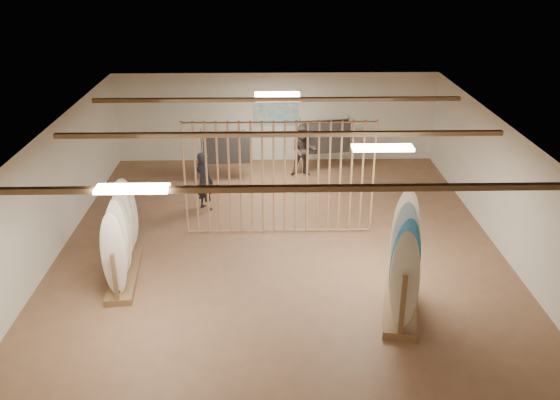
{
  "coord_description": "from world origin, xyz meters",
  "views": [
    {
      "loc": [
        -0.27,
        -12.03,
        6.47
      ],
      "look_at": [
        0.0,
        0.0,
        1.2
      ],
      "focal_mm": 38.0,
      "sensor_mm": 36.0,
      "label": 1
    }
  ],
  "objects_px": {
    "clothing_rack_a": "(226,148)",
    "rack_right": "(403,279)",
    "shopper_a": "(204,177)",
    "rack_left": "(122,248)",
    "clothing_rack_b": "(326,137)",
    "shopper_b": "(304,147)"
  },
  "relations": [
    {
      "from": "clothing_rack_a",
      "to": "shopper_a",
      "type": "distance_m",
      "value": 2.1
    },
    {
      "from": "rack_right",
      "to": "shopper_b",
      "type": "distance_m",
      "value": 7.37
    },
    {
      "from": "rack_left",
      "to": "rack_right",
      "type": "xyz_separation_m",
      "value": [
        5.51,
        -1.47,
        0.08
      ]
    },
    {
      "from": "rack_left",
      "to": "shopper_a",
      "type": "height_order",
      "value": "rack_left"
    },
    {
      "from": "rack_right",
      "to": "clothing_rack_b",
      "type": "height_order",
      "value": "rack_right"
    },
    {
      "from": "rack_left",
      "to": "clothing_rack_a",
      "type": "xyz_separation_m",
      "value": [
        1.83,
        5.42,
        0.35
      ]
    },
    {
      "from": "rack_left",
      "to": "clothing_rack_b",
      "type": "bearing_deg",
      "value": 47.07
    },
    {
      "from": "rack_left",
      "to": "shopper_a",
      "type": "bearing_deg",
      "value": 62.46
    },
    {
      "from": "clothing_rack_b",
      "to": "shopper_a",
      "type": "height_order",
      "value": "shopper_a"
    },
    {
      "from": "rack_left",
      "to": "clothing_rack_b",
      "type": "relative_size",
      "value": 1.47
    },
    {
      "from": "rack_left",
      "to": "clothing_rack_a",
      "type": "height_order",
      "value": "rack_left"
    },
    {
      "from": "rack_right",
      "to": "shopper_a",
      "type": "distance_m",
      "value": 6.36
    },
    {
      "from": "clothing_rack_b",
      "to": "shopper_a",
      "type": "bearing_deg",
      "value": -150.28
    },
    {
      "from": "rack_right",
      "to": "shopper_a",
      "type": "bearing_deg",
      "value": 142.55
    },
    {
      "from": "clothing_rack_a",
      "to": "shopper_a",
      "type": "height_order",
      "value": "shopper_a"
    },
    {
      "from": "shopper_a",
      "to": "shopper_b",
      "type": "relative_size",
      "value": 1.01
    },
    {
      "from": "rack_right",
      "to": "clothing_rack_a",
      "type": "xyz_separation_m",
      "value": [
        -3.67,
        6.89,
        0.27
      ]
    },
    {
      "from": "clothing_rack_a",
      "to": "shopper_b",
      "type": "distance_m",
      "value": 2.28
    },
    {
      "from": "rack_right",
      "to": "shopper_b",
      "type": "bearing_deg",
      "value": 113.25
    },
    {
      "from": "clothing_rack_b",
      "to": "shopper_a",
      "type": "xyz_separation_m",
      "value": [
        -3.41,
        -2.83,
        -0.17
      ]
    },
    {
      "from": "clothing_rack_a",
      "to": "rack_right",
      "type": "bearing_deg",
      "value": -65.26
    },
    {
      "from": "rack_right",
      "to": "clothing_rack_a",
      "type": "bearing_deg",
      "value": 130.22
    }
  ]
}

